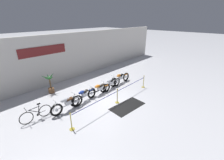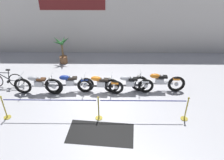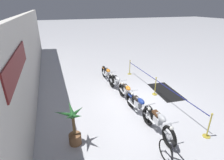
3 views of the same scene
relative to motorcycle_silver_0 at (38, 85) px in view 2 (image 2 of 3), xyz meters
The scene contains 13 objects.
ground_plane 2.80m from the motorcycle_silver_0, ahead, with size 120.00×120.00×0.00m, color silver.
back_wall 5.62m from the motorcycle_silver_0, 59.76° to the left, with size 28.00×0.29×4.20m.
motorcycle_silver_0 is the anchor object (origin of this frame).
motorcycle_blue_1 1.38m from the motorcycle_silver_0, ahead, with size 2.26×0.62×0.95m.
motorcycle_orange_2 2.78m from the motorcycle_silver_0, ahead, with size 2.13×0.62×0.92m.
motorcycle_silver_3 4.09m from the motorcycle_silver_0, ahead, with size 2.27×0.62×0.93m.
motorcycle_orange_4 5.44m from the motorcycle_silver_0, ahead, with size 2.48×0.62×0.97m.
bicycle 1.78m from the motorcycle_silver_0, 162.93° to the left, with size 1.76×0.48×0.98m.
potted_palm_left_of_row 3.17m from the motorcycle_silver_0, 81.13° to the left, with size 1.06×1.01×1.58m.
stanchion_far_left 2.21m from the motorcycle_silver_0, 48.94° to the right, with size 7.07×0.28×1.05m.
stanchion_mid_left 3.28m from the motorcycle_silver_0, 30.31° to the right, with size 0.28×0.28×1.05m.
stanchion_mid_right 6.41m from the motorcycle_silver_0, 14.97° to the right, with size 0.28×0.28×1.05m.
floor_banner 3.87m from the motorcycle_silver_0, 39.90° to the right, with size 2.39×1.20×0.01m, color black.
Camera 2 is at (0.71, -7.71, 5.83)m, focal length 35.00 mm.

